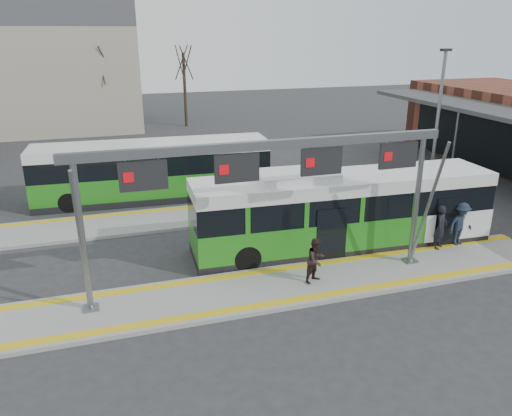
{
  "coord_description": "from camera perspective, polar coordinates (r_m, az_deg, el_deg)",
  "views": [
    {
      "loc": [
        -5.56,
        -14.89,
        8.76
      ],
      "look_at": [
        -0.01,
        3.0,
        2.04
      ],
      "focal_mm": 35.0,
      "sensor_mm": 36.0,
      "label": 1
    }
  ],
  "objects": [
    {
      "name": "passenger_c",
      "position": [
        22.54,
        22.34,
        -1.7
      ],
      "size": [
        1.3,
        0.87,
        1.88
      ],
      "primitive_type": "imported",
      "rotation": [
        0.0,
        0.0,
        0.15
      ],
      "color": "#1D2635",
      "rests_on": "platform_main"
    },
    {
      "name": "platform_main",
      "position": [
        18.11,
        2.89,
        -8.94
      ],
      "size": [
        22.0,
        3.0,
        0.15
      ],
      "primitive_type": "cube",
      "color": "gray",
      "rests_on": "ground"
    },
    {
      "name": "lamp_east",
      "position": [
        26.0,
        19.92,
        8.49
      ],
      "size": [
        0.5,
        0.25,
        7.93
      ],
      "color": "slate",
      "rests_on": "ground"
    },
    {
      "name": "tactile_main",
      "position": [
        18.07,
        2.89,
        -8.7
      ],
      "size": [
        22.0,
        2.65,
        0.02
      ],
      "color": "yellow",
      "rests_on": "platform_main"
    },
    {
      "name": "gantry",
      "position": [
        16.62,
        1.71,
        4.17
      ],
      "size": [
        13.0,
        1.68,
        5.2
      ],
      "color": "slate",
      "rests_on": "platform_main"
    },
    {
      "name": "tree_mid",
      "position": [
        48.38,
        -8.27,
        16.06
      ],
      "size": [
        1.4,
        1.4,
        7.67
      ],
      "color": "#382B21",
      "rests_on": "ground"
    },
    {
      "name": "passenger_b",
      "position": [
        18.04,
        6.87,
        -5.95
      ],
      "size": [
        1.0,
        0.92,
        1.66
      ],
      "primitive_type": "imported",
      "rotation": [
        0.0,
        0.0,
        0.46
      ],
      "color": "black",
      "rests_on": "platform_main"
    },
    {
      "name": "hero_bus",
      "position": [
        21.12,
        9.79,
        -0.41
      ],
      "size": [
        12.71,
        3.2,
        3.47
      ],
      "rotation": [
        0.0,
        0.0,
        -0.04
      ],
      "color": "black",
      "rests_on": "ground"
    },
    {
      "name": "platform_second",
      "position": [
        24.53,
        -12.46,
        -1.48
      ],
      "size": [
        20.0,
        3.0,
        0.15
      ],
      "primitive_type": "cube",
      "color": "gray",
      "rests_on": "ground"
    },
    {
      "name": "tree_left",
      "position": [
        45.51,
        -16.88,
        15.32
      ],
      "size": [
        1.4,
        1.4,
        7.76
      ],
      "color": "#382B21",
      "rests_on": "ground"
    },
    {
      "name": "ground",
      "position": [
        18.14,
        2.88,
        -9.15
      ],
      "size": [
        120.0,
        120.0,
        0.0
      ],
      "primitive_type": "plane",
      "color": "#2D2D30",
      "rests_on": "ground"
    },
    {
      "name": "passenger_a",
      "position": [
        21.92,
        20.38,
        -2.06
      ],
      "size": [
        0.81,
        0.75,
        1.86
      ],
      "primitive_type": "imported",
      "rotation": [
        0.0,
        0.0,
        0.61
      ],
      "color": "black",
      "rests_on": "platform_main"
    },
    {
      "name": "bg_bus_green",
      "position": [
        27.57,
        -11.66,
        4.14
      ],
      "size": [
        12.54,
        3.23,
        3.11
      ],
      "rotation": [
        0.0,
        0.0,
        -0.05
      ],
      "color": "black",
      "rests_on": "ground"
    },
    {
      "name": "tactile_second",
      "position": [
        25.57,
        -12.72,
        -0.41
      ],
      "size": [
        20.0,
        0.35,
        0.02
      ],
      "color": "yellow",
      "rests_on": "platform_second"
    }
  ]
}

